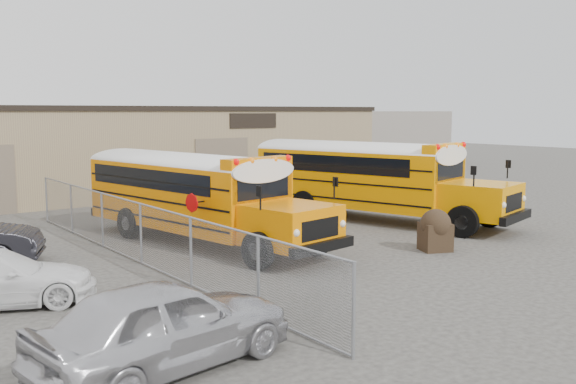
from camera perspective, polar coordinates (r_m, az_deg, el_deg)
ground at (r=20.06m, az=6.74°, el=-5.57°), size 120.00×120.00×0.00m
warehouse at (r=36.75m, az=-15.33°, el=3.76°), size 30.20×10.20×4.67m
chainlink_fence at (r=19.03m, az=-12.94°, el=-3.63°), size 0.07×18.07×1.81m
distant_building_right at (r=53.55m, az=7.59°, el=4.78°), size 10.00×8.00×4.40m
school_bus_left at (r=27.10m, az=-16.58°, el=1.31°), size 4.20×10.76×3.07m
school_bus_right at (r=30.33m, az=-3.75°, el=2.39°), size 5.45×11.41×3.25m
tarp_bundle at (r=20.91m, az=12.98°, el=-3.27°), size 1.14×1.09×1.34m
car_silver at (r=11.39m, az=-10.94°, el=-11.46°), size 4.92×2.54×1.60m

